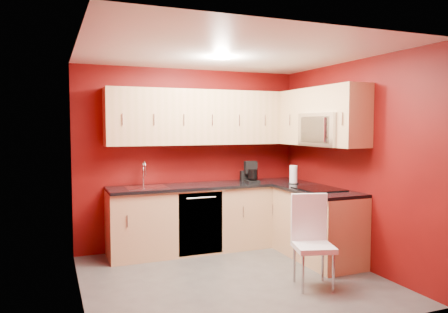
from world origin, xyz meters
TOP-DOWN VIEW (x-y plane):
  - floor at (0.00, 0.00)m, footprint 3.20×3.20m
  - ceiling at (0.00, 0.00)m, footprint 3.20×3.20m
  - wall_back at (0.00, 1.50)m, footprint 3.20×0.00m
  - wall_front at (0.00, -1.50)m, footprint 3.20×0.00m
  - wall_left at (-1.60, 0.00)m, footprint 0.00×3.00m
  - wall_right at (1.60, 0.00)m, footprint 0.00×3.00m
  - base_cabinets_back at (0.20, 1.20)m, footprint 2.80×0.60m
  - base_cabinets_right at (1.30, 0.25)m, footprint 0.60×1.30m
  - countertop_back at (0.20, 1.19)m, footprint 2.80×0.63m
  - countertop_right at (1.29, 0.23)m, footprint 0.63×1.27m
  - upper_cabinets_back at (0.20, 1.32)m, footprint 2.80×0.35m
  - upper_cabinets_right at (1.42, 0.44)m, footprint 0.35×1.55m
  - microwave at (1.39, 0.20)m, footprint 0.42×0.76m
  - cooktop at (1.28, 0.20)m, footprint 0.50×0.55m
  - sink at (-0.70, 1.20)m, footprint 0.52×0.42m
  - dishwasher_front at (-0.05, 0.91)m, footprint 0.60×0.02m
  - downlight at (0.00, 0.30)m, footprint 0.20×0.20m
  - coffee_maker at (0.80, 1.15)m, footprint 0.20×0.25m
  - napkin_holder at (0.76, 1.30)m, footprint 0.16×0.16m
  - paper_towel at (1.27, 0.79)m, footprint 0.19×0.19m
  - dining_chair at (0.70, -0.57)m, footprint 0.49×0.51m

SIDE VIEW (x-z plane):
  - floor at x=0.00m, z-range 0.00..0.00m
  - base_cabinets_back at x=0.20m, z-range 0.00..0.87m
  - base_cabinets_right at x=1.30m, z-range 0.00..0.87m
  - dishwasher_front at x=-0.05m, z-range 0.03..0.84m
  - dining_chair at x=0.70m, z-range 0.00..0.97m
  - countertop_back at x=0.20m, z-range 0.87..0.91m
  - countertop_right at x=1.29m, z-range 0.87..0.91m
  - cooktop at x=1.28m, z-range 0.91..0.92m
  - sink at x=-0.70m, z-range 0.77..1.12m
  - napkin_holder at x=0.76m, z-range 0.91..1.06m
  - paper_towel at x=1.27m, z-range 0.91..1.16m
  - coffee_maker at x=0.80m, z-range 0.91..1.20m
  - wall_back at x=0.00m, z-range -0.35..2.85m
  - wall_front at x=0.00m, z-range -0.35..2.85m
  - wall_left at x=-1.60m, z-range -0.25..2.75m
  - wall_right at x=1.60m, z-range -0.25..2.75m
  - microwave at x=1.39m, z-range 1.45..1.87m
  - upper_cabinets_back at x=0.20m, z-range 1.45..2.20m
  - upper_cabinets_right at x=1.42m, z-range 1.51..2.26m
  - downlight at x=0.00m, z-range 2.48..2.49m
  - ceiling at x=0.00m, z-range 2.50..2.50m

